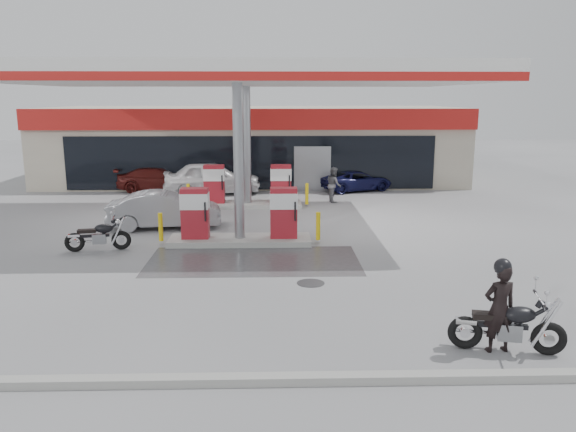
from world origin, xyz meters
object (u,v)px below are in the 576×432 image
at_px(sedan_white, 212,178).
at_px(pump_island_near, 240,221).
at_px(main_motorcycle, 509,327).
at_px(parked_car_left, 159,179).
at_px(parked_car_right, 357,181).
at_px(parked_motorcycle, 99,236).
at_px(hatchback_silver, 165,210).
at_px(pump_island_far, 248,190).
at_px(biker_main, 499,308).
at_px(attendant, 334,185).

bearing_deg(sedan_white, pump_island_near, -176.35).
distance_m(main_motorcycle, parked_car_left, 20.47).
distance_m(main_motorcycle, parked_car_right, 17.94).
relative_size(parked_motorcycle, parked_car_left, 0.48).
bearing_deg(pump_island_near, parked_car_left, 114.23).
distance_m(hatchback_silver, parked_car_left, 7.99).
bearing_deg(pump_island_far, biker_main, -69.62).
distance_m(pump_island_near, parked_car_left, 10.97).
xyz_separation_m(pump_island_far, parked_car_right, (5.21, 4.00, -0.21)).
bearing_deg(main_motorcycle, sedan_white, 125.25).
height_order(pump_island_far, sedan_white, pump_island_far).
bearing_deg(attendant, main_motorcycle, 178.29).
xyz_separation_m(main_motorcycle, hatchback_silver, (-8.13, 10.14, 0.17)).
xyz_separation_m(parked_car_left, parked_car_right, (9.71, 0.00, -0.10)).
xyz_separation_m(pump_island_far, hatchback_silver, (-2.78, -3.80, -0.06)).
bearing_deg(parked_car_right, hatchback_silver, 113.20).
distance_m(pump_island_far, main_motorcycle, 14.93).
xyz_separation_m(pump_island_far, parked_motorcycle, (-4.21, -6.79, -0.27)).
relative_size(biker_main, hatchback_silver, 0.42).
height_order(parked_motorcycle, parked_car_right, parked_motorcycle).
bearing_deg(parked_car_left, hatchback_silver, -161.88).
xyz_separation_m(pump_island_far, sedan_white, (-1.84, 3.20, 0.07)).
relative_size(main_motorcycle, parked_car_right, 0.58).
distance_m(pump_island_near, biker_main, 9.44).
height_order(sedan_white, parked_car_left, sedan_white).
bearing_deg(attendant, biker_main, 177.57).
xyz_separation_m(pump_island_far, attendant, (3.76, 1.00, 0.06)).
distance_m(pump_island_far, parked_motorcycle, 7.99).
relative_size(hatchback_silver, parked_car_left, 0.97).
distance_m(pump_island_near, parked_motorcycle, 4.29).
xyz_separation_m(parked_motorcycle, hatchback_silver, (1.43, 2.99, 0.21)).
relative_size(pump_island_near, main_motorcycle, 2.48).
height_order(pump_island_near, sedan_white, pump_island_near).
bearing_deg(main_motorcycle, parked_car_right, 102.94).
bearing_deg(parked_car_right, parked_motorcycle, 117.76).
bearing_deg(sedan_white, parked_motorcycle, 159.00).
xyz_separation_m(attendant, parked_car_left, (-8.26, 3.00, -0.18)).
xyz_separation_m(hatchback_silver, parked_car_right, (7.99, 7.80, -0.15)).
xyz_separation_m(sedan_white, hatchback_silver, (-0.94, -7.00, -0.13)).
xyz_separation_m(pump_island_far, biker_main, (5.16, -13.90, 0.12)).
bearing_deg(biker_main, main_motorcycle, 160.23).
distance_m(parked_motorcycle, hatchback_silver, 3.32).
relative_size(pump_island_near, parked_car_left, 1.26).
height_order(sedan_white, hatchback_silver, sedan_white).
bearing_deg(parked_car_right, biker_main, 158.72).
relative_size(main_motorcycle, hatchback_silver, 0.52).
bearing_deg(pump_island_near, sedan_white, 101.29).
bearing_deg(parked_car_left, pump_island_near, -150.12).
bearing_deg(hatchback_silver, pump_island_near, -134.47).
height_order(main_motorcycle, hatchback_silver, hatchback_silver).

